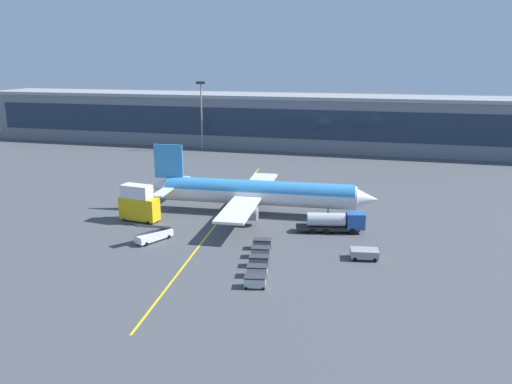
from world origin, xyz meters
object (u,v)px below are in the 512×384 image
object	(u,v)px
fuel_tanker	(335,222)
baggage_cart_3	(261,252)
catering_lift	(139,204)
belt_loader	(154,235)
baggage_cart_0	(255,281)
baggage_cart_4	(262,244)
main_airliner	(257,192)
pushback_tug	(365,253)
baggage_cart_2	(259,261)
baggage_cart_1	(257,270)

from	to	relation	value
fuel_tanker	baggage_cart_3	bearing A→B (deg)	-124.38
catering_lift	belt_loader	bearing A→B (deg)	-50.98
baggage_cart_0	baggage_cart_4	xyz separation A→B (m)	(-2.22, 12.61, 0.00)
catering_lift	baggage_cart_0	size ratio (longest dim) A/B	2.45
main_airliner	baggage_cart_4	world-z (taller)	main_airliner
pushback_tug	catering_lift	bearing A→B (deg)	168.91
pushback_tug	baggage_cart_2	world-z (taller)	baggage_cart_2
pushback_tug	baggage_cart_1	world-z (taller)	baggage_cart_1
baggage_cart_0	baggage_cart_2	size ratio (longest dim) A/B	1.00
baggage_cart_2	baggage_cart_4	distance (m)	6.40
main_airliner	belt_loader	world-z (taller)	main_airliner
baggage_cart_1	baggage_cart_4	world-z (taller)	same
belt_loader	baggage_cart_1	world-z (taller)	belt_loader
catering_lift	belt_loader	distance (m)	10.99
catering_lift	baggage_cart_1	distance (m)	30.39
belt_loader	baggage_cart_1	size ratio (longest dim) A/B	2.35
fuel_tanker	baggage_cart_4	size ratio (longest dim) A/B	3.85
baggage_cart_0	belt_loader	bearing A→B (deg)	148.67
catering_lift	baggage_cart_0	distance (m)	32.67
baggage_cart_4	belt_loader	bearing A→B (deg)	-176.42
baggage_cart_0	baggage_cart_1	xyz separation A→B (m)	(-0.56, 3.15, 0.00)
catering_lift	pushback_tug	world-z (taller)	catering_lift
main_airliner	baggage_cart_2	bearing A→B (deg)	-74.89
catering_lift	pushback_tug	bearing A→B (deg)	-11.09
baggage_cart_1	baggage_cart_4	size ratio (longest dim) A/B	1.00
fuel_tanker	baggage_cart_2	xyz separation A→B (m)	(-8.41, -16.26, -0.96)
fuel_tanker	pushback_tug	distance (m)	11.42
main_airliner	fuel_tanker	bearing A→B (deg)	-24.30
baggage_cart_4	baggage_cart_3	bearing A→B (deg)	-80.00
pushback_tug	baggage_cart_2	bearing A→B (deg)	-155.75
belt_loader	baggage_cart_0	distance (m)	22.23
baggage_cart_0	baggage_cart_4	world-z (taller)	same
main_airliner	baggage_cart_3	world-z (taller)	main_airliner
main_airliner	pushback_tug	distance (m)	26.07
baggage_cart_3	fuel_tanker	bearing A→B (deg)	55.62
catering_lift	baggage_cart_0	bearing A→B (deg)	-37.73
fuel_tanker	baggage_cart_0	xyz separation A→B (m)	(-7.30, -22.56, -0.96)
baggage_cart_3	main_airliner	bearing A→B (deg)	105.91
baggage_cart_2	baggage_cart_3	world-z (taller)	same
baggage_cart_4	fuel_tanker	bearing A→B (deg)	46.27
catering_lift	baggage_cart_2	world-z (taller)	catering_lift
main_airliner	baggage_cart_2	xyz separation A→B (m)	(6.17, -22.84, -3.10)
belt_loader	baggage_cart_3	xyz separation A→B (m)	(17.32, -2.10, -0.21)
baggage_cart_0	main_airliner	bearing A→B (deg)	104.02
baggage_cart_2	baggage_cart_4	xyz separation A→B (m)	(-1.11, 6.30, 0.00)
fuel_tanker	belt_loader	bearing A→B (deg)	-157.29
main_airliner	fuel_tanker	world-z (taller)	main_airliner
catering_lift	main_airliner	bearing A→B (deg)	26.43
belt_loader	main_airliner	bearing A→B (deg)	56.34
pushback_tug	baggage_cart_4	world-z (taller)	baggage_cart_4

